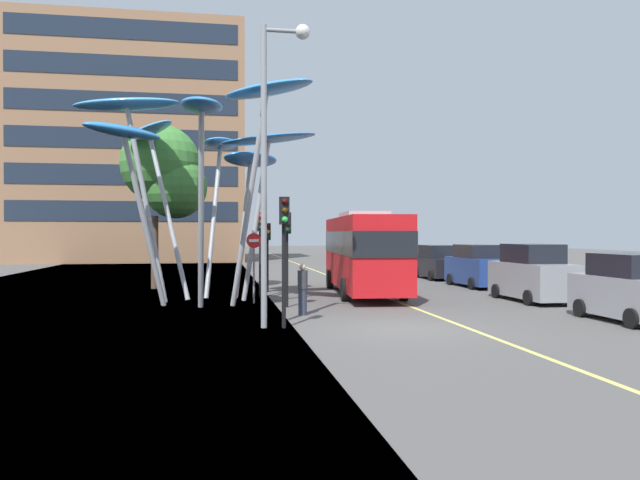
{
  "coord_description": "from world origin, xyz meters",
  "views": [
    {
      "loc": [
        -5.26,
        -17.08,
        2.77
      ],
      "look_at": [
        -1.03,
        7.98,
        2.5
      ],
      "focal_mm": 34.3,
      "sensor_mm": 36.0,
      "label": 1
    }
  ],
  "objects_px": {
    "traffic_light_kerb_near": "(284,233)",
    "pedestrian": "(303,289)",
    "traffic_light_island_mid": "(260,236)",
    "no_entry_sign": "(254,257)",
    "car_parked_near": "(632,290)",
    "car_side_street": "(437,263)",
    "car_far_side": "(400,259)",
    "red_bus": "(364,250)",
    "leaf_sculpture": "(204,138)",
    "traffic_light_opposite": "(268,242)",
    "car_parked_far": "(476,267)",
    "car_parked_mid": "(532,274)",
    "traffic_light_kerb_far": "(287,239)",
    "street_lamp": "(273,139)"
  },
  "relations": [
    {
      "from": "traffic_light_kerb_near",
      "to": "pedestrian",
      "type": "bearing_deg",
      "value": 71.57
    },
    {
      "from": "traffic_light_island_mid",
      "to": "no_entry_sign",
      "type": "distance_m",
      "value": 2.24
    },
    {
      "from": "traffic_light_island_mid",
      "to": "car_parked_near",
      "type": "height_order",
      "value": "traffic_light_island_mid"
    },
    {
      "from": "car_side_street",
      "to": "car_far_side",
      "type": "bearing_deg",
      "value": 94.9
    },
    {
      "from": "red_bus",
      "to": "leaf_sculpture",
      "type": "xyz_separation_m",
      "value": [
        -7.12,
        -1.78,
        4.6
      ]
    },
    {
      "from": "traffic_light_island_mid",
      "to": "traffic_light_opposite",
      "type": "bearing_deg",
      "value": 78.0
    },
    {
      "from": "leaf_sculpture",
      "to": "car_parked_far",
      "type": "relative_size",
      "value": 2.59
    },
    {
      "from": "car_parked_near",
      "to": "no_entry_sign",
      "type": "xyz_separation_m",
      "value": [
        -11.37,
        7.18,
        0.84
      ]
    },
    {
      "from": "red_bus",
      "to": "car_parked_mid",
      "type": "bearing_deg",
      "value": -32.37
    },
    {
      "from": "red_bus",
      "to": "car_side_street",
      "type": "relative_size",
      "value": 2.41
    },
    {
      "from": "pedestrian",
      "to": "car_far_side",
      "type": "bearing_deg",
      "value": 64.71
    },
    {
      "from": "traffic_light_kerb_near",
      "to": "traffic_light_kerb_far",
      "type": "distance_m",
      "value": 5.04
    },
    {
      "from": "traffic_light_kerb_far",
      "to": "no_entry_sign",
      "type": "xyz_separation_m",
      "value": [
        -1.13,
        1.7,
        -0.74
      ]
    },
    {
      "from": "car_parked_mid",
      "to": "car_far_side",
      "type": "distance_m",
      "value": 18.19
    },
    {
      "from": "traffic_light_opposite",
      "to": "car_parked_mid",
      "type": "xyz_separation_m",
      "value": [
        10.37,
        -5.6,
        -1.27
      ]
    },
    {
      "from": "traffic_light_kerb_far",
      "to": "car_parked_mid",
      "type": "bearing_deg",
      "value": 2.67
    },
    {
      "from": "car_side_street",
      "to": "pedestrian",
      "type": "xyz_separation_m",
      "value": [
        -10.37,
        -14.96,
        -0.09
      ]
    },
    {
      "from": "traffic_light_opposite",
      "to": "traffic_light_kerb_near",
      "type": "bearing_deg",
      "value": -92.16
    },
    {
      "from": "traffic_light_opposite",
      "to": "car_parked_far",
      "type": "xyz_separation_m",
      "value": [
        10.91,
        1.06,
        -1.33
      ]
    },
    {
      "from": "car_parked_mid",
      "to": "no_entry_sign",
      "type": "height_order",
      "value": "no_entry_sign"
    },
    {
      "from": "traffic_light_kerb_far",
      "to": "red_bus",
      "type": "bearing_deg",
      "value": 47.49
    },
    {
      "from": "car_side_street",
      "to": "street_lamp",
      "type": "relative_size",
      "value": 0.48
    },
    {
      "from": "traffic_light_kerb_near",
      "to": "no_entry_sign",
      "type": "height_order",
      "value": "traffic_light_kerb_near"
    },
    {
      "from": "car_parked_far",
      "to": "car_side_street",
      "type": "height_order",
      "value": "car_parked_far"
    },
    {
      "from": "car_parked_far",
      "to": "pedestrian",
      "type": "height_order",
      "value": "car_parked_far"
    },
    {
      "from": "red_bus",
      "to": "traffic_light_island_mid",
      "type": "xyz_separation_m",
      "value": [
        -4.73,
        -0.62,
        0.62
      ]
    },
    {
      "from": "car_parked_near",
      "to": "car_side_street",
      "type": "height_order",
      "value": "car_parked_near"
    },
    {
      "from": "red_bus",
      "to": "no_entry_sign",
      "type": "relative_size",
      "value": 3.73
    },
    {
      "from": "car_parked_near",
      "to": "car_far_side",
      "type": "distance_m",
      "value": 24.15
    },
    {
      "from": "no_entry_sign",
      "to": "street_lamp",
      "type": "bearing_deg",
      "value": -88.34
    },
    {
      "from": "traffic_light_island_mid",
      "to": "traffic_light_opposite",
      "type": "height_order",
      "value": "traffic_light_island_mid"
    },
    {
      "from": "red_bus",
      "to": "street_lamp",
      "type": "relative_size",
      "value": 1.16
    },
    {
      "from": "traffic_light_island_mid",
      "to": "car_far_side",
      "type": "distance_m",
      "value": 18.53
    },
    {
      "from": "red_bus",
      "to": "car_parked_mid",
      "type": "distance_m",
      "value": 7.33
    },
    {
      "from": "traffic_light_island_mid",
      "to": "red_bus",
      "type": "bearing_deg",
      "value": 7.42
    },
    {
      "from": "traffic_light_kerb_far",
      "to": "street_lamp",
      "type": "height_order",
      "value": "street_lamp"
    },
    {
      "from": "traffic_light_kerb_near",
      "to": "car_parked_near",
      "type": "xyz_separation_m",
      "value": [
        10.88,
        -0.49,
        -1.77
      ]
    },
    {
      "from": "traffic_light_kerb_far",
      "to": "traffic_light_opposite",
      "type": "xyz_separation_m",
      "value": [
        -0.23,
        6.07,
        -0.21
      ]
    },
    {
      "from": "street_lamp",
      "to": "traffic_light_kerb_near",
      "type": "bearing_deg",
      "value": -36.84
    },
    {
      "from": "traffic_light_opposite",
      "to": "car_parked_far",
      "type": "relative_size",
      "value": 0.71
    },
    {
      "from": "street_lamp",
      "to": "car_parked_near",
      "type": "bearing_deg",
      "value": -3.64
    },
    {
      "from": "car_parked_near",
      "to": "street_lamp",
      "type": "relative_size",
      "value": 0.46
    },
    {
      "from": "traffic_light_opposite",
      "to": "car_parked_near",
      "type": "height_order",
      "value": "traffic_light_opposite"
    },
    {
      "from": "car_side_street",
      "to": "street_lamp",
      "type": "xyz_separation_m",
      "value": [
        -11.59,
        -17.53,
        4.6
      ]
    },
    {
      "from": "traffic_light_island_mid",
      "to": "pedestrian",
      "type": "distance_m",
      "value": 6.3
    },
    {
      "from": "red_bus",
      "to": "street_lamp",
      "type": "xyz_separation_m",
      "value": [
        -4.95,
        -9.14,
        3.52
      ]
    },
    {
      "from": "car_parked_mid",
      "to": "leaf_sculpture",
      "type": "bearing_deg",
      "value": 170.96
    },
    {
      "from": "red_bus",
      "to": "car_parked_near",
      "type": "height_order",
      "value": "red_bus"
    },
    {
      "from": "car_far_side",
      "to": "street_lamp",
      "type": "bearing_deg",
      "value": -115.31
    },
    {
      "from": "traffic_light_kerb_near",
      "to": "no_entry_sign",
      "type": "xyz_separation_m",
      "value": [
        -0.48,
        6.69,
        -0.92
      ]
    }
  ]
}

